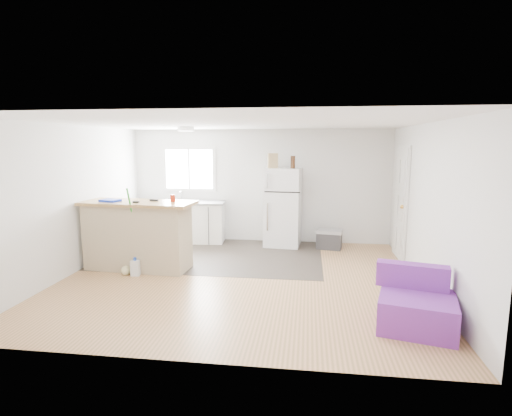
{
  "coord_description": "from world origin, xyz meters",
  "views": [
    {
      "loc": [
        1.02,
        -5.97,
        2.09
      ],
      "look_at": [
        0.15,
        0.7,
        1.01
      ],
      "focal_mm": 28.0,
      "sensor_mm": 36.0,
      "label": 1
    }
  ],
  "objects_px": {
    "peninsula": "(138,235)",
    "cleaner_jug": "(135,268)",
    "purple_seat": "(416,306)",
    "bottle_left": "(293,162)",
    "cardboard_box": "(273,161)",
    "refrigerator": "(283,207)",
    "mop": "(128,260)",
    "bottle_right": "(292,162)",
    "red_cup": "(173,198)",
    "blue_tray": "(110,200)",
    "cooler": "(329,239)",
    "kitchen_cabinets": "(180,221)"
  },
  "relations": [
    {
      "from": "peninsula",
      "to": "cleaner_jug",
      "type": "relative_size",
      "value": 6.35
    },
    {
      "from": "purple_seat",
      "to": "bottle_left",
      "type": "relative_size",
      "value": 3.94
    },
    {
      "from": "cardboard_box",
      "to": "bottle_left",
      "type": "bearing_deg",
      "value": -8.35
    },
    {
      "from": "purple_seat",
      "to": "refrigerator",
      "type": "bearing_deg",
      "value": 130.5
    },
    {
      "from": "cleaner_jug",
      "to": "purple_seat",
      "type": "bearing_deg",
      "value": -24.69
    },
    {
      "from": "cleaner_jug",
      "to": "mop",
      "type": "relative_size",
      "value": 0.21
    },
    {
      "from": "purple_seat",
      "to": "bottle_right",
      "type": "distance_m",
      "value": 4.14
    },
    {
      "from": "red_cup",
      "to": "bottle_right",
      "type": "height_order",
      "value": "bottle_right"
    },
    {
      "from": "cleaner_jug",
      "to": "mop",
      "type": "height_order",
      "value": "mop"
    },
    {
      "from": "cardboard_box",
      "to": "red_cup",
      "type": "bearing_deg",
      "value": -129.87
    },
    {
      "from": "cleaner_jug",
      "to": "bottle_right",
      "type": "distance_m",
      "value": 3.64
    },
    {
      "from": "peninsula",
      "to": "cleaner_jug",
      "type": "xyz_separation_m",
      "value": [
        0.1,
        -0.38,
        -0.45
      ]
    },
    {
      "from": "blue_tray",
      "to": "cooler",
      "type": "bearing_deg",
      "value": 25.86
    },
    {
      "from": "cooler",
      "to": "cardboard_box",
      "type": "xyz_separation_m",
      "value": [
        -1.16,
        0.12,
        1.56
      ]
    },
    {
      "from": "kitchen_cabinets",
      "to": "purple_seat",
      "type": "distance_m",
      "value": 5.39
    },
    {
      "from": "peninsula",
      "to": "blue_tray",
      "type": "distance_m",
      "value": 0.73
    },
    {
      "from": "peninsula",
      "to": "cooler",
      "type": "xyz_separation_m",
      "value": [
        3.27,
        1.73,
        -0.38
      ]
    },
    {
      "from": "mop",
      "to": "cardboard_box",
      "type": "xyz_separation_m",
      "value": [
        2.15,
        2.17,
        1.53
      ]
    },
    {
      "from": "red_cup",
      "to": "blue_tray",
      "type": "distance_m",
      "value": 1.04
    },
    {
      "from": "mop",
      "to": "bottle_right",
      "type": "relative_size",
      "value": 5.71
    },
    {
      "from": "kitchen_cabinets",
      "to": "cooler",
      "type": "distance_m",
      "value": 3.2
    },
    {
      "from": "cleaner_jug",
      "to": "bottle_right",
      "type": "bearing_deg",
      "value": 36.12
    },
    {
      "from": "cleaner_jug",
      "to": "peninsula",
      "type": "bearing_deg",
      "value": 97.64
    },
    {
      "from": "cooler",
      "to": "red_cup",
      "type": "relative_size",
      "value": 4.67
    },
    {
      "from": "refrigerator",
      "to": "blue_tray",
      "type": "height_order",
      "value": "refrigerator"
    },
    {
      "from": "peninsula",
      "to": "red_cup",
      "type": "xyz_separation_m",
      "value": [
        0.61,
        0.05,
        0.63
      ]
    },
    {
      "from": "purple_seat",
      "to": "bottle_left",
      "type": "xyz_separation_m",
      "value": [
        -1.56,
        3.46,
        1.49
      ]
    },
    {
      "from": "blue_tray",
      "to": "cleaner_jug",
      "type": "bearing_deg",
      "value": -31.2
    },
    {
      "from": "cleaner_jug",
      "to": "cooler",
      "type": "bearing_deg",
      "value": 26.99
    },
    {
      "from": "bottle_left",
      "to": "kitchen_cabinets",
      "type": "bearing_deg",
      "value": 176.6
    },
    {
      "from": "purple_seat",
      "to": "red_cup",
      "type": "distance_m",
      "value": 4.0
    },
    {
      "from": "mop",
      "to": "bottle_right",
      "type": "height_order",
      "value": "bottle_right"
    },
    {
      "from": "peninsula",
      "to": "bottle_left",
      "type": "relative_size",
      "value": 7.67
    },
    {
      "from": "kitchen_cabinets",
      "to": "cooler",
      "type": "xyz_separation_m",
      "value": [
        3.18,
        -0.2,
        -0.25
      ]
    },
    {
      "from": "cleaner_jug",
      "to": "blue_tray",
      "type": "bearing_deg",
      "value": 142.13
    },
    {
      "from": "kitchen_cabinets",
      "to": "refrigerator",
      "type": "distance_m",
      "value": 2.26
    },
    {
      "from": "cooler",
      "to": "bottle_left",
      "type": "height_order",
      "value": "bottle_left"
    },
    {
      "from": "cooler",
      "to": "bottle_right",
      "type": "height_order",
      "value": "bottle_right"
    },
    {
      "from": "purple_seat",
      "to": "bottle_left",
      "type": "bearing_deg",
      "value": 128.41
    },
    {
      "from": "refrigerator",
      "to": "kitchen_cabinets",
      "type": "bearing_deg",
      "value": -176.24
    },
    {
      "from": "kitchen_cabinets",
      "to": "bottle_left",
      "type": "bearing_deg",
      "value": -7.79
    },
    {
      "from": "peninsula",
      "to": "red_cup",
      "type": "bearing_deg",
      "value": 9.2
    },
    {
      "from": "purple_seat",
      "to": "bottle_right",
      "type": "relative_size",
      "value": 3.94
    },
    {
      "from": "bottle_right",
      "to": "mop",
      "type": "bearing_deg",
      "value": -139.52
    },
    {
      "from": "kitchen_cabinets",
      "to": "red_cup",
      "type": "xyz_separation_m",
      "value": [
        0.52,
        -1.88,
        0.76
      ]
    },
    {
      "from": "refrigerator",
      "to": "bottle_right",
      "type": "xyz_separation_m",
      "value": [
        0.18,
        -0.04,
        0.93
      ]
    },
    {
      "from": "red_cup",
      "to": "blue_tray",
      "type": "relative_size",
      "value": 0.4
    },
    {
      "from": "kitchen_cabinets",
      "to": "mop",
      "type": "distance_m",
      "value": 2.27
    },
    {
      "from": "cooler",
      "to": "cardboard_box",
      "type": "bearing_deg",
      "value": -175.79
    },
    {
      "from": "cooler",
      "to": "bottle_left",
      "type": "xyz_separation_m",
      "value": [
        -0.75,
        0.05,
        1.54
      ]
    }
  ]
}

